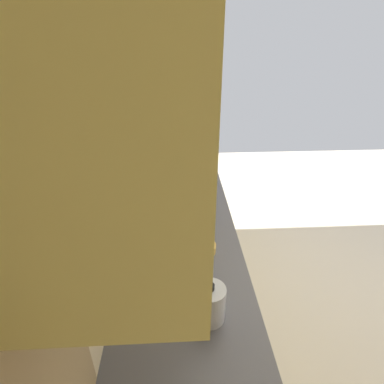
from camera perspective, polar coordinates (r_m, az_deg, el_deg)
name	(u,v)px	position (r m, az deg, el deg)	size (l,w,h in m)	color
ground_plane	(315,290)	(2.92, 22.46, -16.97)	(6.52, 6.52, 0.00)	beige
wall_back	(118,140)	(1.92, -13.92, 9.56)	(4.20, 0.12, 2.77)	beige
counter_run	(183,296)	(2.06, -1.78, -19.21)	(3.24, 0.66, 0.92)	#D5BE6A
upper_cabinets	(142,40)	(1.38, -9.45, 26.62)	(2.18, 0.34, 0.73)	#CFC06C
oven_range	(179,169)	(3.66, -2.47, 4.37)	(0.68, 0.66, 1.10)	#B7BABF
microwave	(177,167)	(2.23, -2.94, 4.79)	(0.54, 0.38, 0.33)	#B7BABF
bowl	(201,247)	(1.65, 1.76, -10.48)	(0.16, 0.16, 0.04)	gold
kettle	(210,303)	(1.31, 3.42, -20.40)	(0.17, 0.13, 0.19)	#B7BABF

